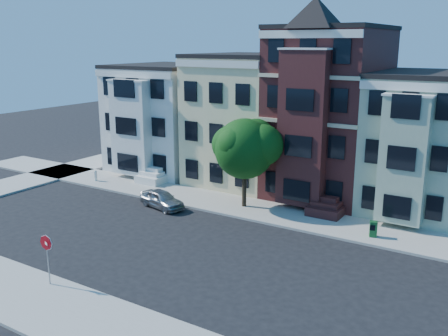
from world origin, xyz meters
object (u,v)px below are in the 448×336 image
Objects in this scene: street_tree at (245,153)px; newspaper_box at (373,229)px; stop_sign at (48,257)px; fire_hydrant at (96,177)px; parked_car at (162,199)px.

newspaper_box is (9.15, -0.88, -3.30)m from street_tree.
street_tree is 2.73× the size of stop_sign.
fire_hydrant is at bearing -176.56° from street_tree.
stop_sign reaches higher than parked_car.
parked_car is at bearing 123.30° from stop_sign.
parked_car is 8.91m from fire_hydrant.
fire_hydrant is at bearing 159.71° from newspaper_box.
newspaper_box reaches higher than fire_hydrant.
stop_sign is (2.87, -11.83, 0.90)m from parked_car.
newspaper_box is (14.02, 2.09, -0.01)m from parked_car.
stop_sign is (-2.00, -14.80, -2.38)m from street_tree.
parked_car is (-4.86, -2.97, -3.29)m from street_tree.
fire_hydrant is (-13.51, -0.81, -3.42)m from street_tree.
street_tree is at bearing 3.44° from fire_hydrant.
newspaper_box is at bearing -0.16° from fire_hydrant.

